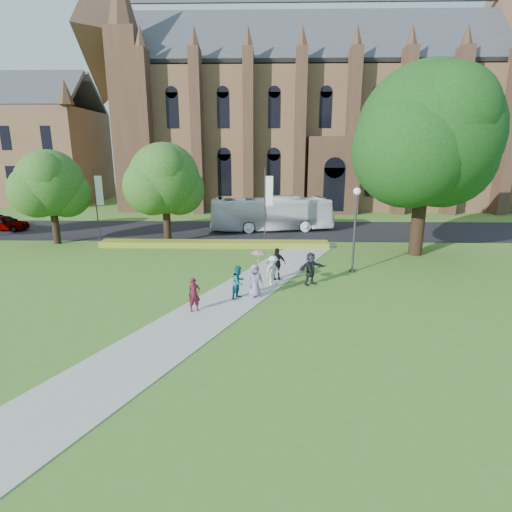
{
  "coord_description": "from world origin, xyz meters",
  "views": [
    {
      "loc": [
        2.06,
        -17.54,
        7.31
      ],
      "look_at": [
        1.54,
        4.22,
        1.6
      ],
      "focal_mm": 28.0,
      "sensor_mm": 36.0,
      "label": 1
    }
  ],
  "objects_px": {
    "streetlamp": "(355,220)",
    "tour_coach": "(271,214)",
    "pedestrian_0": "(194,295)",
    "car_0": "(5,223)",
    "large_tree": "(427,135)"
  },
  "relations": [
    {
      "from": "streetlamp",
      "to": "tour_coach",
      "type": "relative_size",
      "value": 0.45
    },
    {
      "from": "tour_coach",
      "to": "pedestrian_0",
      "type": "distance_m",
      "value": 20.45
    },
    {
      "from": "car_0",
      "to": "streetlamp",
      "type": "bearing_deg",
      "value": -109.54
    },
    {
      "from": "tour_coach",
      "to": "pedestrian_0",
      "type": "bearing_deg",
      "value": 161.1
    },
    {
      "from": "tour_coach",
      "to": "car_0",
      "type": "height_order",
      "value": "tour_coach"
    },
    {
      "from": "pedestrian_0",
      "to": "car_0",
      "type": "bearing_deg",
      "value": 114.46
    },
    {
      "from": "tour_coach",
      "to": "streetlamp",
      "type": "bearing_deg",
      "value": -168.04
    },
    {
      "from": "large_tree",
      "to": "car_0",
      "type": "relative_size",
      "value": 3.09
    },
    {
      "from": "large_tree",
      "to": "pedestrian_0",
      "type": "bearing_deg",
      "value": -142.04
    },
    {
      "from": "car_0",
      "to": "pedestrian_0",
      "type": "xyz_separation_m",
      "value": [
        21.52,
        -19.44,
        0.1
      ]
    },
    {
      "from": "streetlamp",
      "to": "tour_coach",
      "type": "distance_m",
      "value": 14.42
    },
    {
      "from": "tour_coach",
      "to": "car_0",
      "type": "xyz_separation_m",
      "value": [
        -25.36,
        -0.63,
        -0.88
      ]
    },
    {
      "from": "streetlamp",
      "to": "tour_coach",
      "type": "xyz_separation_m",
      "value": [
        -4.91,
        13.46,
        -1.66
      ]
    },
    {
      "from": "streetlamp",
      "to": "large_tree",
      "type": "relative_size",
      "value": 0.4
    },
    {
      "from": "large_tree",
      "to": "streetlamp",
      "type": "bearing_deg",
      "value": -140.71
    }
  ]
}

